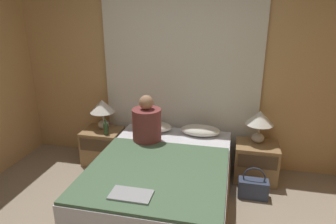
# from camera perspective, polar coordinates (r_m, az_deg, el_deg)

# --- Properties ---
(wall_back) EXTENTS (4.56, 0.06, 2.50)m
(wall_back) POSITION_cam_1_polar(r_m,az_deg,el_deg) (3.97, 2.52, 7.44)
(wall_back) COLOR tan
(wall_back) RESTS_ON ground_plane
(curtain_panel) EXTENTS (2.25, 0.02, 2.24)m
(curtain_panel) POSITION_cam_1_polar(r_m,az_deg,el_deg) (3.94, 2.33, 5.37)
(curtain_panel) COLOR silver
(curtain_panel) RESTS_ON ground_plane
(bed) EXTENTS (1.43, 1.93, 0.52)m
(bed) POSITION_cam_1_polar(r_m,az_deg,el_deg) (3.36, -1.11, -13.22)
(bed) COLOR olive
(bed) RESTS_ON ground_plane
(nightstand_left) EXTENTS (0.51, 0.43, 0.48)m
(nightstand_left) POSITION_cam_1_polar(r_m,az_deg,el_deg) (4.28, -12.25, -6.37)
(nightstand_left) COLOR #937047
(nightstand_left) RESTS_ON ground_plane
(nightstand_right) EXTENTS (0.51, 0.43, 0.48)m
(nightstand_right) POSITION_cam_1_polar(r_m,az_deg,el_deg) (3.94, 16.36, -9.09)
(nightstand_right) COLOR #937047
(nightstand_right) RESTS_ON ground_plane
(lamp_left) EXTENTS (0.34, 0.34, 0.41)m
(lamp_left) POSITION_cam_1_polar(r_m,az_deg,el_deg) (4.14, -12.40, 0.65)
(lamp_left) COLOR #B2A899
(lamp_left) RESTS_ON nightstand_left
(lamp_right) EXTENTS (0.34, 0.34, 0.41)m
(lamp_right) POSITION_cam_1_polar(r_m,az_deg,el_deg) (3.79, 17.06, -1.52)
(lamp_right) COLOR #B2A899
(lamp_right) RESTS_ON nightstand_right
(pillow_left) EXTENTS (0.50, 0.29, 0.12)m
(pillow_left) POSITION_cam_1_polar(r_m,az_deg,el_deg) (3.95, -2.91, -2.74)
(pillow_left) COLOR silver
(pillow_left) RESTS_ON bed
(pillow_right) EXTENTS (0.50, 0.29, 0.12)m
(pillow_right) POSITION_cam_1_polar(r_m,az_deg,el_deg) (3.84, 6.21, -3.50)
(pillow_right) COLOR silver
(pillow_right) RESTS_ON bed
(blanket_on_bed) EXTENTS (1.37, 1.33, 0.03)m
(blanket_on_bed) POSITION_cam_1_polar(r_m,az_deg,el_deg) (2.99, -2.40, -11.39)
(blanket_on_bed) COLOR #4C6B4C
(blanket_on_bed) RESTS_ON bed
(person_left_in_bed) EXTENTS (0.34, 0.34, 0.58)m
(person_left_in_bed) POSITION_cam_1_polar(r_m,az_deg,el_deg) (3.57, -4.07, -2.22)
(person_left_in_bed) COLOR brown
(person_left_in_bed) RESTS_ON bed
(beer_bottle_on_left_stand) EXTENTS (0.06, 0.06, 0.22)m
(beer_bottle_on_left_stand) POSITION_cam_1_polar(r_m,az_deg,el_deg) (4.01, -11.76, -3.12)
(beer_bottle_on_left_stand) COLOR #2D4C28
(beer_bottle_on_left_stand) RESTS_ON nightstand_left
(laptop_on_bed) EXTENTS (0.36, 0.20, 0.02)m
(laptop_on_bed) POSITION_cam_1_polar(r_m,az_deg,el_deg) (2.65, -7.06, -15.37)
(laptop_on_bed) COLOR #9EA0A5
(laptop_on_bed) RESTS_ON blanket_on_bed
(handbag_on_floor) EXTENTS (0.33, 0.16, 0.38)m
(handbag_on_floor) POSITION_cam_1_polar(r_m,az_deg,el_deg) (3.65, 15.89, -13.70)
(handbag_on_floor) COLOR #333D56
(handbag_on_floor) RESTS_ON ground_plane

